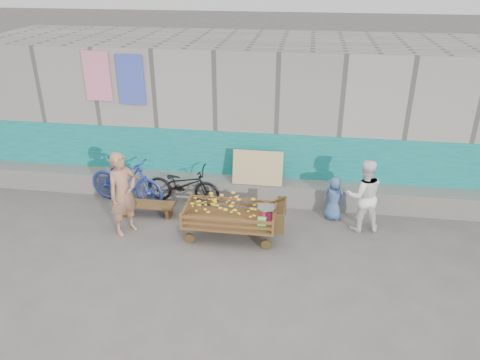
# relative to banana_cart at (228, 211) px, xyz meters

# --- Properties ---
(ground) EXTENTS (80.00, 80.00, 0.00)m
(ground) POSITION_rel_banana_cart_xyz_m (0.07, -0.88, -0.52)
(ground) COLOR #4E4B46
(ground) RESTS_ON ground
(building_wall) EXTENTS (12.00, 3.50, 3.00)m
(building_wall) POSITION_rel_banana_cart_xyz_m (0.07, 3.17, 0.95)
(building_wall) COLOR gray
(building_wall) RESTS_ON ground
(banana_cart) EXTENTS (1.80, 0.82, 0.77)m
(banana_cart) POSITION_rel_banana_cart_xyz_m (0.00, 0.00, 0.00)
(banana_cart) COLOR brown
(banana_cart) RESTS_ON ground
(bench) EXTENTS (1.06, 0.32, 0.27)m
(bench) POSITION_rel_banana_cart_xyz_m (-1.70, 0.53, -0.32)
(bench) COLOR brown
(bench) RESTS_ON ground
(vendor_man) EXTENTS (0.63, 0.68, 1.56)m
(vendor_man) POSITION_rel_banana_cart_xyz_m (-1.89, -0.10, 0.26)
(vendor_man) COLOR #9B6A4D
(vendor_man) RESTS_ON ground
(woman) EXTENTS (0.76, 0.64, 1.39)m
(woman) POSITION_rel_banana_cart_xyz_m (2.38, 0.63, 0.18)
(woman) COLOR white
(woman) RESTS_ON ground
(child) EXTENTS (0.48, 0.37, 0.88)m
(child) POSITION_rel_banana_cart_xyz_m (1.88, 0.94, -0.08)
(child) COLOR #3B5C91
(child) RESTS_ON ground
(bicycle_dark) EXTENTS (1.57, 0.64, 0.81)m
(bicycle_dark) POSITION_rel_banana_cart_xyz_m (-1.14, 1.17, -0.12)
(bicycle_dark) COLOR black
(bicycle_dark) RESTS_ON ground
(bicycle_blue) EXTENTS (1.75, 0.85, 1.01)m
(bicycle_blue) POSITION_rel_banana_cart_xyz_m (-2.27, 0.97, -0.01)
(bicycle_blue) COLOR #253A98
(bicycle_blue) RESTS_ON ground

